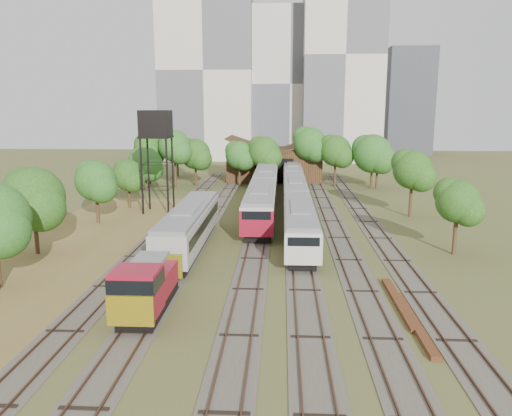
# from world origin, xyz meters

# --- Properties ---
(ground) EXTENTS (240.00, 240.00, 0.00)m
(ground) POSITION_xyz_m (0.00, 0.00, 0.00)
(ground) COLOR #475123
(ground) RESTS_ON ground
(dry_grass_patch) EXTENTS (14.00, 60.00, 0.04)m
(dry_grass_patch) POSITION_xyz_m (-18.00, 8.00, 0.02)
(dry_grass_patch) COLOR brown
(dry_grass_patch) RESTS_ON ground
(tracks) EXTENTS (24.60, 80.00, 0.19)m
(tracks) POSITION_xyz_m (-0.67, 25.00, 0.04)
(tracks) COLOR #4C473D
(tracks) RESTS_ON ground
(railcar_red_set) EXTENTS (3.20, 34.58, 3.96)m
(railcar_red_set) POSITION_xyz_m (-2.00, 31.70, 2.10)
(railcar_red_set) COLOR black
(railcar_red_set) RESTS_ON ground
(railcar_green_set) EXTENTS (2.94, 52.07, 3.63)m
(railcar_green_set) POSITION_xyz_m (2.00, 32.52, 1.92)
(railcar_green_set) COLOR black
(railcar_green_set) RESTS_ON ground
(railcar_rear) EXTENTS (3.09, 16.07, 3.83)m
(railcar_rear) POSITION_xyz_m (-2.00, 58.95, 2.02)
(railcar_rear) COLOR black
(railcar_rear) RESTS_ON ground
(shunter_locomotive) EXTENTS (2.70, 8.10, 3.53)m
(shunter_locomotive) POSITION_xyz_m (-8.00, -1.43, 1.69)
(shunter_locomotive) COLOR black
(shunter_locomotive) RESTS_ON ground
(old_grey_coach) EXTENTS (3.06, 18.00, 3.78)m
(old_grey_coach) POSITION_xyz_m (-8.00, 13.44, 2.07)
(old_grey_coach) COLOR black
(old_grey_coach) RESTS_ON ground
(water_tower) EXTENTS (3.56, 3.56, 12.28)m
(water_tower) POSITION_xyz_m (-14.72, 29.13, 10.36)
(water_tower) COLOR black
(water_tower) RESTS_ON ground
(rail_pile_near) EXTENTS (0.57, 8.56, 0.29)m
(rail_pile_near) POSITION_xyz_m (8.00, 1.02, 0.14)
(rail_pile_near) COLOR brown
(rail_pile_near) RESTS_ON ground
(rail_pile_far) EXTENTS (0.56, 8.88, 0.29)m
(rail_pile_far) POSITION_xyz_m (8.20, -2.00, 0.14)
(rail_pile_far) COLOR brown
(rail_pile_far) RESTS_ON ground
(maintenance_shed) EXTENTS (16.45, 11.55, 7.58)m
(maintenance_shed) POSITION_xyz_m (-1.00, 57.98, 2.91)
(maintenance_shed) COLOR #321D12
(maintenance_shed) RESTS_ON ground
(tree_band_left) EXTENTS (7.96, 72.84, 8.27)m
(tree_band_left) POSITION_xyz_m (-20.02, 29.05, 4.92)
(tree_band_left) COLOR #382616
(tree_band_left) RESTS_ON ground
(tree_band_far) EXTENTS (36.66, 9.58, 9.40)m
(tree_band_far) POSITION_xyz_m (0.35, 50.15, 5.76)
(tree_band_far) COLOR #382616
(tree_band_far) RESTS_ON ground
(tree_band_right) EXTENTS (4.48, 39.75, 7.79)m
(tree_band_right) POSITION_xyz_m (15.32, 30.43, 5.00)
(tree_band_right) COLOR #382616
(tree_band_right) RESTS_ON ground
(tower_left) EXTENTS (22.00, 16.00, 42.00)m
(tower_left) POSITION_xyz_m (-18.00, 95.00, 21.00)
(tower_left) COLOR beige
(tower_left) RESTS_ON ground
(tower_centre) EXTENTS (20.00, 18.00, 36.00)m
(tower_centre) POSITION_xyz_m (2.00, 100.00, 18.00)
(tower_centre) COLOR beige
(tower_centre) RESTS_ON ground
(tower_right) EXTENTS (18.00, 16.00, 48.00)m
(tower_right) POSITION_xyz_m (14.00, 92.00, 24.00)
(tower_right) COLOR beige
(tower_right) RESTS_ON ground
(tower_far_right) EXTENTS (12.00, 12.00, 28.00)m
(tower_far_right) POSITION_xyz_m (34.00, 110.00, 14.00)
(tower_far_right) COLOR #3A3B41
(tower_far_right) RESTS_ON ground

